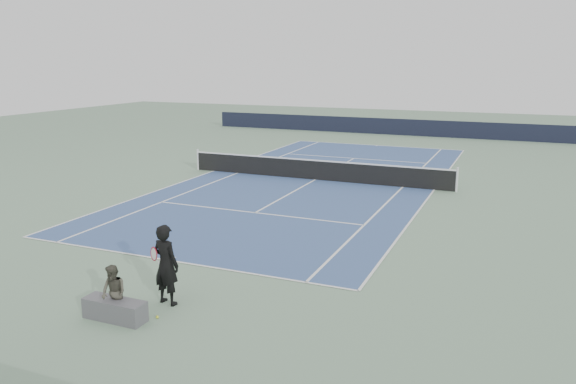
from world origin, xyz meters
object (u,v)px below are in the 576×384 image
at_px(tennis_player, 166,265).
at_px(tennis_net, 315,169).
at_px(spectator_bench, 114,301).
at_px(tennis_ball, 157,317).

bearing_deg(tennis_player, tennis_net, 96.46).
bearing_deg(spectator_bench, tennis_net, 93.92).
height_order(tennis_net, tennis_ball, tennis_net).
relative_size(tennis_net, spectator_bench, 8.67).
xyz_separation_m(tennis_player, spectator_bench, (-0.56, -1.14, -0.51)).
height_order(tennis_net, spectator_bench, spectator_bench).
height_order(tennis_player, tennis_ball, tennis_player).
bearing_deg(tennis_player, spectator_bench, -116.09).
bearing_deg(tennis_net, tennis_player, -83.54).
relative_size(tennis_net, tennis_ball, 193.37).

